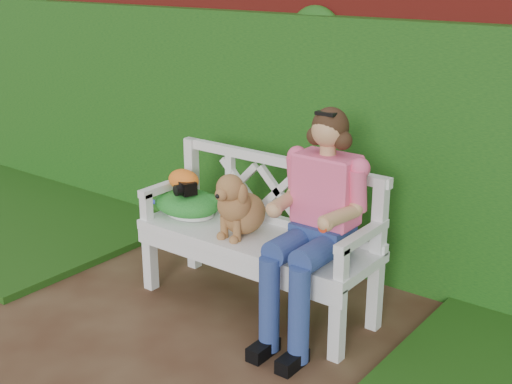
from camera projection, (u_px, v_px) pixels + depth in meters
The scene contains 11 objects.
ground at pixel (139, 357), 3.70m from camera, with size 60.00×60.00×0.00m, color #371C11.
brick_wall at pixel (330, 101), 4.78m from camera, with size 10.00×0.30×2.20m, color maroon.
ivy_hedge at pixel (312, 142), 4.69m from camera, with size 10.00×0.18×1.70m, color #286116.
grass_left at pixel (18, 213), 5.74m from camera, with size 2.60×2.00×0.05m, color #173C0D.
garden_bench at pixel (256, 271), 4.16m from camera, with size 1.58×0.60×0.48m, color white, non-canonical shape.
seated_woman at pixel (321, 232), 3.76m from camera, with size 0.52×0.69×1.23m, color red, non-canonical shape.
dog at pixel (241, 202), 4.03m from camera, with size 0.27×0.36×0.40m, color #9A6938, non-canonical shape.
tennis_racket at pixel (187, 211), 4.42m from camera, with size 0.63×0.26×0.03m, color silver, non-canonical shape.
green_bag at pixel (187, 202), 4.40m from camera, with size 0.46×0.36×0.16m, color #37892D, non-canonical shape.
camera_item at pixel (186, 188), 4.30m from camera, with size 0.12×0.09×0.08m, color black.
baseball_glove at pixel (184, 180), 4.36m from camera, with size 0.22×0.16×0.14m, color orange.
Camera 1 is at (2.45, -2.17, 2.03)m, focal length 48.00 mm.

